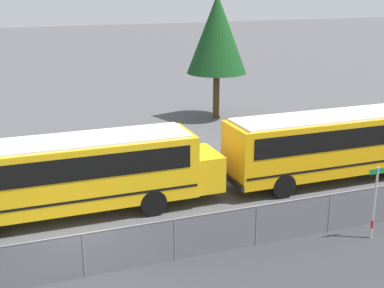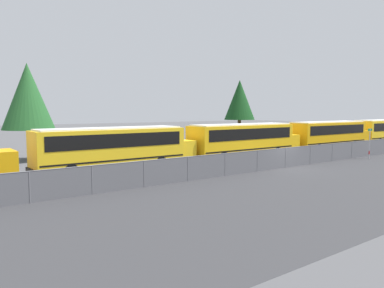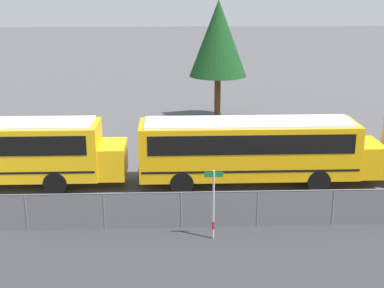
{
  "view_description": "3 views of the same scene",
  "coord_description": "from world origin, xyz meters",
  "px_view_note": "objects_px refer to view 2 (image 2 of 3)",
  "views": [
    {
      "loc": [
        -2.09,
        -15.19,
        8.99
      ],
      "look_at": [
        5.39,
        4.68,
        2.49
      ],
      "focal_mm": 50.0,
      "sensor_mm": 36.0,
      "label": 1
    },
    {
      "loc": [
        -22.21,
        -18.2,
        4.31
      ],
      "look_at": [
        -4.85,
        5.23,
        1.68
      ],
      "focal_mm": 35.0,
      "sensor_mm": 36.0,
      "label": 2
    },
    {
      "loc": [
        8.7,
        -19.34,
        9.36
      ],
      "look_at": [
        9.7,
        5.32,
        1.85
      ],
      "focal_mm": 50.0,
      "sensor_mm": 36.0,
      "label": 3
    }
  ],
  "objects_px": {
    "school_bus_2": "(115,146)",
    "school_bus_4": "(329,133)",
    "school_bus_3": "(244,139)",
    "street_sign": "(370,142)",
    "tree_1": "(240,100)",
    "tree_0": "(28,97)",
    "school_bus_5": "(384,130)"
  },
  "relations": [
    {
      "from": "school_bus_2",
      "to": "school_bus_4",
      "type": "bearing_deg",
      "value": -1.26
    },
    {
      "from": "school_bus_3",
      "to": "street_sign",
      "type": "bearing_deg",
      "value": -30.71
    },
    {
      "from": "school_bus_3",
      "to": "school_bus_4",
      "type": "bearing_deg",
      "value": -1.05
    },
    {
      "from": "tree_1",
      "to": "tree_0",
      "type": "bearing_deg",
      "value": -176.23
    },
    {
      "from": "school_bus_5",
      "to": "street_sign",
      "type": "relative_size",
      "value": 4.21
    },
    {
      "from": "street_sign",
      "to": "tree_0",
      "type": "xyz_separation_m",
      "value": [
        -24.64,
        16.76,
        4.0
      ]
    },
    {
      "from": "school_bus_3",
      "to": "tree_1",
      "type": "relative_size",
      "value": 1.4
    },
    {
      "from": "school_bus_5",
      "to": "tree_1",
      "type": "bearing_deg",
      "value": 134.85
    },
    {
      "from": "tree_1",
      "to": "school_bus_4",
      "type": "bearing_deg",
      "value": -87.44
    },
    {
      "from": "school_bus_2",
      "to": "school_bus_3",
      "type": "xyz_separation_m",
      "value": [
        11.87,
        -0.31,
        0.0
      ]
    },
    {
      "from": "street_sign",
      "to": "school_bus_2",
      "type": "bearing_deg",
      "value": 164.23
    },
    {
      "from": "school_bus_4",
      "to": "tree_0",
      "type": "bearing_deg",
      "value": 157.49
    },
    {
      "from": "school_bus_3",
      "to": "tree_0",
      "type": "bearing_deg",
      "value": 143.61
    },
    {
      "from": "school_bus_3",
      "to": "school_bus_4",
      "type": "xyz_separation_m",
      "value": [
        12.1,
        -0.22,
        0.0
      ]
    },
    {
      "from": "school_bus_3",
      "to": "school_bus_5",
      "type": "distance_m",
      "value": 24.15
    },
    {
      "from": "school_bus_5",
      "to": "street_sign",
      "type": "height_order",
      "value": "school_bus_5"
    },
    {
      "from": "school_bus_4",
      "to": "tree_1",
      "type": "bearing_deg",
      "value": 92.56
    },
    {
      "from": "school_bus_5",
      "to": "tree_0",
      "type": "bearing_deg",
      "value": 164.3
    },
    {
      "from": "school_bus_2",
      "to": "street_sign",
      "type": "relative_size",
      "value": 4.21
    },
    {
      "from": "school_bus_4",
      "to": "school_bus_5",
      "type": "xyz_separation_m",
      "value": [
        12.05,
        0.21,
        0.0
      ]
    },
    {
      "from": "school_bus_2",
      "to": "tree_0",
      "type": "bearing_deg",
      "value": 105.69
    },
    {
      "from": "school_bus_2",
      "to": "school_bus_3",
      "type": "relative_size",
      "value": 1.0
    },
    {
      "from": "school_bus_5",
      "to": "street_sign",
      "type": "bearing_deg",
      "value": -158.04
    },
    {
      "from": "school_bus_3",
      "to": "school_bus_5",
      "type": "relative_size",
      "value": 1.0
    },
    {
      "from": "school_bus_3",
      "to": "school_bus_4",
      "type": "distance_m",
      "value": 12.1
    },
    {
      "from": "tree_1",
      "to": "school_bus_2",
      "type": "bearing_deg",
      "value": -152.11
    },
    {
      "from": "street_sign",
      "to": "school_bus_3",
      "type": "bearing_deg",
      "value": 149.29
    },
    {
      "from": "school_bus_4",
      "to": "school_bus_2",
      "type": "bearing_deg",
      "value": 178.74
    },
    {
      "from": "school_bus_4",
      "to": "school_bus_5",
      "type": "height_order",
      "value": "same"
    },
    {
      "from": "school_bus_3",
      "to": "street_sign",
      "type": "distance_m",
      "value": 11.38
    },
    {
      "from": "street_sign",
      "to": "tree_1",
      "type": "bearing_deg",
      "value": 84.63
    },
    {
      "from": "school_bus_2",
      "to": "school_bus_3",
      "type": "height_order",
      "value": "same"
    }
  ]
}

